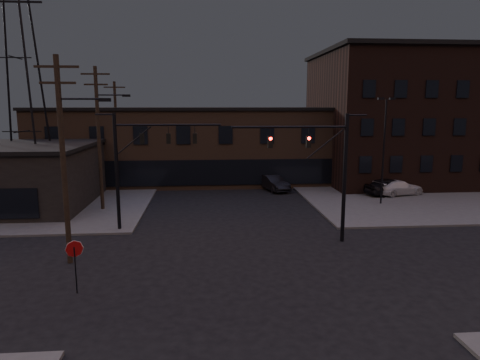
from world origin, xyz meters
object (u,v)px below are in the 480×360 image
Objects in this scene: parked_car_lot_a at (389,186)px; parked_car_lot_b at (399,188)px; stop_sign at (75,254)px; car_crossing at (273,183)px; traffic_signal_near at (327,164)px; traffic_signal_far at (136,158)px.

parked_car_lot_b is at bearing -113.27° from parked_car_lot_a.
stop_sign is 26.54m from car_crossing.
traffic_signal_near is 1.69× the size of parked_car_lot_a.
traffic_signal_near is at bearing 25.90° from stop_sign.
stop_sign is (-1.28, -9.99, -3.17)m from traffic_signal_far.
traffic_signal_near is 1.66× the size of parked_car_lot_b.
traffic_signal_near is 17.29m from car_crossing.
stop_sign reaches higher than parked_car_lot_a.
traffic_signal_near is 16.75m from parked_car_lot_a.
car_crossing is (11.47, 13.27, -4.24)m from traffic_signal_far.
stop_sign reaches higher than parked_car_lot_b.
traffic_signal_far is at bearing 163.83° from traffic_signal_near.
parked_car_lot_a is (9.82, 12.97, -3.97)m from traffic_signal_near.
parked_car_lot_b is (24.16, 19.37, -1.00)m from stop_sign.
traffic_signal_near is 1.70× the size of car_crossing.
car_crossing is (-10.43, 3.80, -0.18)m from parked_car_lot_a.
stop_sign is 30.98m from parked_car_lot_b.
traffic_signal_far is at bearing -149.83° from car_crossing.
stop_sign is 0.52× the size of parked_car_lot_a.
parked_car_lot_a is 0.99m from parked_car_lot_b.
parked_car_lot_a reaches higher than car_crossing.
traffic_signal_near is 15.17m from stop_sign.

